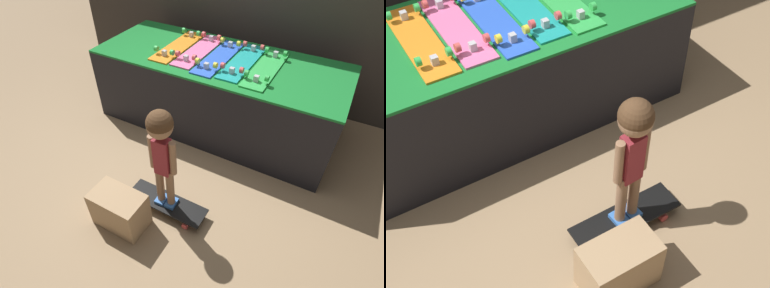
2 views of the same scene
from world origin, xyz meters
The scene contains 9 objects.
ground_plane centered at (0.00, 0.00, 0.00)m, with size 16.00×16.00×0.00m, color #9E7F5B.
display_rack centered at (0.00, 0.69, 0.39)m, with size 2.41×0.98×0.77m.
skateboard_orange_on_rack centered at (-0.46, 0.71, 0.79)m, with size 0.21×0.79×0.09m.
skateboard_pink_on_rack centered at (-0.23, 0.72, 0.79)m, with size 0.21×0.79×0.09m.
skateboard_blue_on_rack centered at (0.00, 0.67, 0.79)m, with size 0.21×0.79×0.09m.
skateboard_teal_on_rack centered at (0.23, 0.70, 0.79)m, with size 0.21×0.79×0.09m.
skateboard_on_floor centered at (0.17, -0.57, 0.07)m, with size 0.67×0.20×0.09m.
child centered at (0.17, -0.57, 0.72)m, with size 0.21×0.18×0.89m.
storage_box centered at (-0.07, -0.85, 0.16)m, with size 0.41×0.24×0.32m.
Camera 2 is at (-1.02, -1.99, 2.63)m, focal length 50.00 mm.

